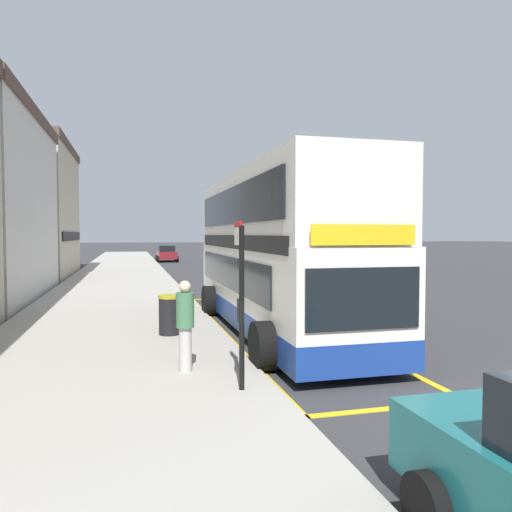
% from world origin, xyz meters
% --- Properties ---
extents(ground_plane, '(260.00, 260.00, 0.00)m').
position_xyz_m(ground_plane, '(0.00, 32.00, 0.00)').
color(ground_plane, '#333335').
extents(pavement_near, '(6.00, 76.00, 0.14)m').
position_xyz_m(pavement_near, '(-7.00, 32.00, 0.07)').
color(pavement_near, '#A39E93').
rests_on(pavement_near, ground).
extents(double_decker_bus, '(3.21, 10.91, 4.40)m').
position_xyz_m(double_decker_bus, '(-2.46, 7.96, 2.06)').
color(double_decker_bus, white).
rests_on(double_decker_bus, ground).
extents(bus_bay_markings, '(2.98, 13.76, 0.01)m').
position_xyz_m(bus_bay_markings, '(-2.51, 8.31, 0.01)').
color(bus_bay_markings, gold).
rests_on(bus_bay_markings, ground).
extents(bus_stop_sign, '(0.09, 0.51, 2.80)m').
position_xyz_m(bus_stop_sign, '(-4.62, 2.67, 1.78)').
color(bus_stop_sign, black).
rests_on(bus_stop_sign, pavement_near).
extents(parked_car_maroon_distant, '(2.09, 4.20, 1.62)m').
position_xyz_m(parked_car_maroon_distant, '(-2.89, 44.39, 0.80)').
color(parked_car_maroon_distant, maroon).
rests_on(parked_car_maroon_distant, ground).
extents(pedestrian_waiting_near_sign, '(0.34, 0.34, 1.72)m').
position_xyz_m(pedestrian_waiting_near_sign, '(-5.41, 3.93, 1.08)').
color(pedestrian_waiting_near_sign, '#B7B2AD').
rests_on(pedestrian_waiting_near_sign, pavement_near).
extents(litter_bin, '(0.58, 0.58, 1.02)m').
position_xyz_m(litter_bin, '(-5.43, 7.46, 0.65)').
color(litter_bin, black).
rests_on(litter_bin, pavement_near).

